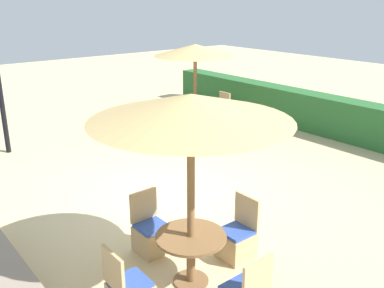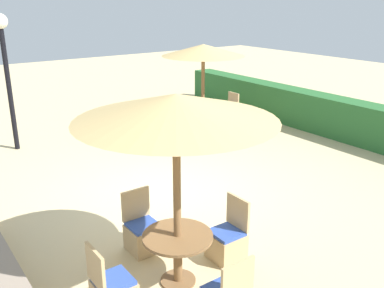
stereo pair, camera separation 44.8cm
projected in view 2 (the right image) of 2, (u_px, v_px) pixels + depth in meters
ground_plane at (167, 193)px, 8.44m from camera, size 40.00×40.00×0.00m
hedge_row at (348, 120)px, 11.48m from camera, size 13.00×0.70×1.07m
lamp_post at (5, 56)px, 10.16m from camera, size 0.36×0.36×3.32m
parasol_front_right at (176, 108)px, 5.03m from camera, size 2.47×2.47×2.59m
round_table_front_right at (178, 247)px, 5.64m from camera, size 0.94×0.94×0.71m
patio_chair_front_right_north at (227, 242)px, 6.26m from camera, size 0.46×0.46×0.93m
patio_chair_front_right_west at (143, 234)px, 6.47m from camera, size 0.46×0.46×0.93m
parasol_back_left at (203, 51)px, 11.80m from camera, size 2.32×2.32×2.45m
round_table_back_left at (203, 109)px, 12.34m from camera, size 1.13×1.13×0.75m
patio_chair_back_left_north at (228, 115)px, 13.07m from camera, size 0.46×0.46×0.93m
patio_chair_back_left_south at (174, 127)px, 11.87m from camera, size 0.46×0.46×0.93m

